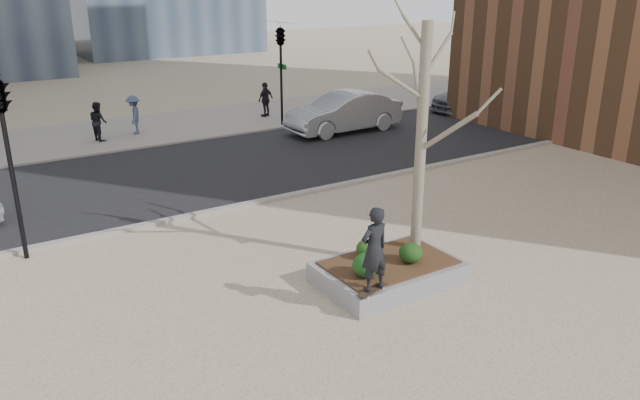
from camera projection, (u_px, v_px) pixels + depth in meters
ground at (351, 293)px, 13.18m from camera, size 120.00×120.00×0.00m
street at (181, 174)px, 21.12m from camera, size 60.00×8.00×0.02m
far_sidewalk at (122, 132)px, 26.67m from camera, size 60.00×6.00×0.02m
planter at (388, 273)px, 13.61m from camera, size 3.00×2.00×0.45m
planter_mulch at (389, 262)px, 13.53m from camera, size 2.70×1.70×0.04m
sycamore_tree at (423, 104)px, 13.15m from camera, size 2.80×2.80×6.60m
shrub_left at (366, 265)px, 12.79m from camera, size 0.58×0.58×0.50m
shrub_middle at (367, 249)px, 13.65m from camera, size 0.49×0.49×0.41m
shrub_right at (411, 253)px, 13.42m from camera, size 0.51×0.51×0.43m
skateboard at (373, 291)px, 12.27m from camera, size 0.80×0.42×0.08m
skateboarder at (374, 249)px, 11.96m from camera, size 0.65×0.45×1.72m
car_silver at (344, 112)px, 26.51m from camera, size 5.08×1.82×1.67m
car_third at (472, 95)px, 31.05m from camera, size 5.10×2.65×1.41m
pedestrian_a at (98, 121)px, 25.09m from camera, size 0.76×0.88×1.57m
pedestrian_b at (134, 115)px, 26.11m from camera, size 0.92×1.19×1.62m
pedestrian_c at (266, 99)px, 29.41m from camera, size 1.02×0.70×1.61m
traffic_light_near at (11, 167)px, 14.09m from camera, size 0.60×2.48×4.50m
traffic_light_far at (281, 75)px, 27.29m from camera, size 0.60×2.48×4.50m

